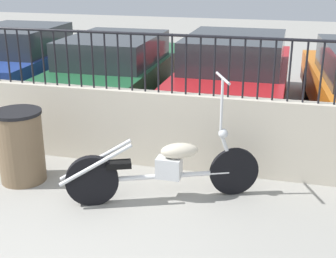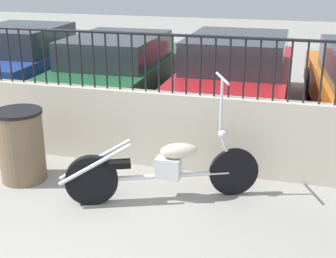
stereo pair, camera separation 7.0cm
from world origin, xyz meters
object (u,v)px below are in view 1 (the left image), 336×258
trash_bin (21,146)px  car_red (235,73)px  car_blue (23,59)px  car_green (118,70)px  motorcycle_white (157,168)px

trash_bin → car_red: size_ratio=0.21×
car_blue → car_green: size_ratio=0.92×
car_green → motorcycle_white: bearing=-153.5°
trash_bin → motorcycle_white: bearing=-2.2°
car_red → motorcycle_white: bearing=173.9°
car_green → car_red: bearing=-84.3°
car_blue → car_red: 4.41m
motorcycle_white → car_green: motorcycle_white is taller
motorcycle_white → car_blue: 5.60m
motorcycle_white → car_blue: size_ratio=0.54×
motorcycle_white → trash_bin: bearing=154.5°
car_blue → motorcycle_white: bearing=-135.8°
car_green → car_blue: bearing=78.6°
motorcycle_white → car_blue: bearing=112.4°
car_green → car_red: car_red is taller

